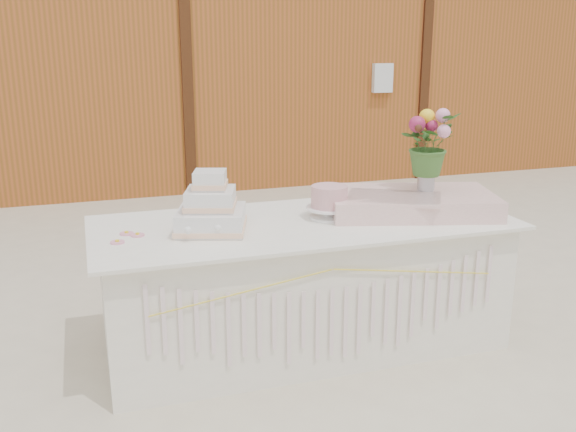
{
  "coord_description": "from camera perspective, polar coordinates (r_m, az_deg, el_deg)",
  "views": [
    {
      "loc": [
        -1.17,
        -3.33,
        1.79
      ],
      "look_at": [
        0.0,
        0.3,
        0.72
      ],
      "focal_mm": 40.0,
      "sensor_mm": 36.0,
      "label": 1
    }
  ],
  "objects": [
    {
      "name": "barn",
      "position": [
        9.4,
        -11.13,
        14.68
      ],
      "size": [
        12.6,
        4.6,
        3.3
      ],
      "color": "#9E4B21",
      "rests_on": "ground"
    },
    {
      "name": "loose_flowers",
      "position": [
        3.54,
        -13.96,
        -1.42
      ],
      "size": [
        0.23,
        0.38,
        0.02
      ],
      "primitive_type": null,
      "rotation": [
        0.0,
        0.0,
        -0.23
      ],
      "color": "pink",
      "rests_on": "cake_table"
    },
    {
      "name": "cake_table",
      "position": [
        3.8,
        1.42,
        -6.03
      ],
      "size": [
        2.4,
        1.0,
        0.77
      ],
      "color": "white",
      "rests_on": "ground"
    },
    {
      "name": "bouquet",
      "position": [
        3.92,
        12.4,
        6.95
      ],
      "size": [
        0.44,
        0.42,
        0.38
      ],
      "primitive_type": "imported",
      "rotation": [
        0.0,
        0.0,
        0.49
      ],
      "color": "#376327",
      "rests_on": "flower_vase"
    },
    {
      "name": "ground",
      "position": [
        3.96,
        1.36,
        -11.21
      ],
      "size": [
        80.0,
        80.0,
        0.0
      ],
      "primitive_type": "plane",
      "color": "beige",
      "rests_on": "ground"
    },
    {
      "name": "satin_runner",
      "position": [
        3.91,
        10.89,
        1.19
      ],
      "size": [
        1.09,
        0.8,
        0.12
      ],
      "primitive_type": "cube",
      "rotation": [
        0.0,
        0.0,
        -0.27
      ],
      "color": "#FAD3C9",
      "rests_on": "cake_table"
    },
    {
      "name": "pink_cake_stand",
      "position": [
        3.71,
        3.69,
        1.4
      ],
      "size": [
        0.27,
        0.27,
        0.19
      ],
      "color": "white",
      "rests_on": "cake_table"
    },
    {
      "name": "wedding_cake",
      "position": [
        3.49,
        -6.86,
        0.48
      ],
      "size": [
        0.46,
        0.46,
        0.33
      ],
      "rotation": [
        0.0,
        0.0,
        -0.31
      ],
      "color": "white",
      "rests_on": "cake_table"
    },
    {
      "name": "flower_vase",
      "position": [
        3.97,
        12.19,
        3.27
      ],
      "size": [
        0.1,
        0.1,
        0.14
      ],
      "primitive_type": "cylinder",
      "color": "#AAAAAF",
      "rests_on": "satin_runner"
    }
  ]
}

